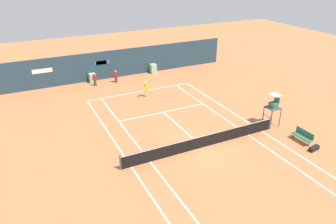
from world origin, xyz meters
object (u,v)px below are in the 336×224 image
at_px(player_bench, 303,135).
at_px(ball_kid_left_post, 95,79).
at_px(umpire_chair, 273,106).
at_px(equipment_bag, 315,148).
at_px(ball_kid_right_post, 116,76).
at_px(tennis_ball_mid_court, 172,107).
at_px(player_on_baseline, 146,88).
at_px(tennis_ball_near_service_line, 122,124).

xyz_separation_m(player_bench, ball_kid_left_post, (-10.45, 17.77, 0.24)).
height_order(umpire_chair, equipment_bag, umpire_chair).
bearing_deg(ball_kid_right_post, equipment_bag, 119.84).
height_order(equipment_bag, tennis_ball_mid_court, equipment_bag).
relative_size(equipment_bag, player_on_baseline, 0.56).
relative_size(umpire_chair, tennis_ball_near_service_line, 38.62).
height_order(umpire_chair, player_on_baseline, umpire_chair).
relative_size(player_bench, player_on_baseline, 0.88).
bearing_deg(tennis_ball_mid_court, equipment_bag, -62.61).
bearing_deg(player_bench, equipment_bag, 175.05).
height_order(ball_kid_right_post, ball_kid_left_post, ball_kid_right_post).
distance_m(player_on_baseline, ball_kid_right_post, 5.32).
bearing_deg(umpire_chair, player_on_baseline, 34.24).
distance_m(player_on_baseline, tennis_ball_near_service_line, 5.92).
bearing_deg(ball_kid_left_post, player_on_baseline, 135.00).
xyz_separation_m(umpire_chair, player_on_baseline, (-6.58, 9.67, -0.74)).
relative_size(tennis_ball_near_service_line, tennis_ball_mid_court, 1.00).
bearing_deg(ball_kid_left_post, ball_kid_right_post, -170.02).
relative_size(equipment_bag, ball_kid_left_post, 0.77).
bearing_deg(umpire_chair, player_bench, -175.02).
bearing_deg(tennis_ball_mid_court, ball_kid_right_post, 106.96).
distance_m(umpire_chair, ball_kid_left_post, 18.01).
bearing_deg(umpire_chair, equipment_bag, -177.94).
distance_m(tennis_ball_near_service_line, tennis_ball_mid_court, 5.24).
height_order(tennis_ball_near_service_line, tennis_ball_mid_court, same).
distance_m(umpire_chair, ball_kid_right_post, 16.83).
distance_m(equipment_bag, player_on_baseline, 15.43).
bearing_deg(player_bench, ball_kid_left_post, 30.45).
distance_m(player_on_baseline, ball_kid_left_post, 6.28).
xyz_separation_m(player_on_baseline, tennis_ball_mid_court, (1.17, -3.12, -0.90)).
height_order(player_bench, tennis_ball_near_service_line, player_bench).
bearing_deg(ball_kid_right_post, player_on_baseline, 111.48).
bearing_deg(ball_kid_left_post, equipment_bag, 128.53).
height_order(player_bench, equipment_bag, player_bench).
xyz_separation_m(ball_kid_right_post, ball_kid_left_post, (-2.26, -0.00, -0.02)).
xyz_separation_m(player_bench, tennis_ball_near_service_line, (-10.77, 8.29, -0.48)).
distance_m(umpire_chair, tennis_ball_near_service_line, 11.90).
relative_size(umpire_chair, equipment_bag, 2.62).
bearing_deg(equipment_bag, tennis_ball_mid_court, 117.39).
xyz_separation_m(equipment_bag, ball_kid_left_post, (-10.34, 19.00, 0.59)).
bearing_deg(player_on_baseline, tennis_ball_mid_court, 128.31).
height_order(ball_kid_left_post, tennis_ball_near_service_line, ball_kid_left_post).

